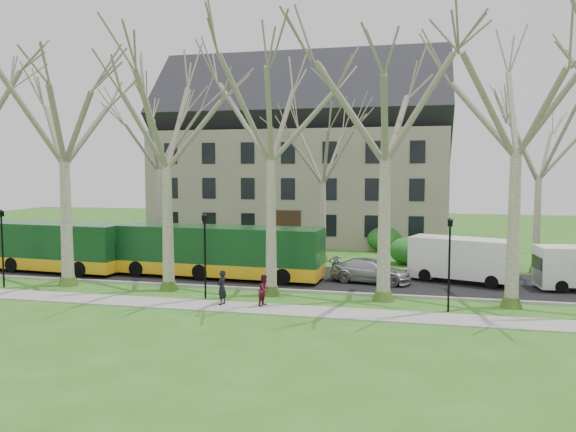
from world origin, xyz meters
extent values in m
plane|color=#2E661D|center=(0.00, 0.00, 0.00)|extent=(120.00, 120.00, 0.00)
cube|color=gray|center=(0.00, -2.50, 0.03)|extent=(70.00, 2.00, 0.06)
cube|color=black|center=(0.00, 5.50, 0.03)|extent=(80.00, 8.00, 0.06)
cube|color=#A5A39E|center=(0.00, 1.50, 0.07)|extent=(80.00, 0.25, 0.14)
cube|color=gray|center=(-6.00, 24.00, 5.00)|extent=(26.00, 12.00, 10.00)
cylinder|color=black|center=(-18.00, -1.00, 2.00)|extent=(0.10, 0.10, 4.00)
cube|color=black|center=(-18.00, -1.00, 4.15)|extent=(0.22, 0.22, 0.30)
cylinder|color=black|center=(-6.00, -1.00, 2.00)|extent=(0.10, 0.10, 4.00)
cube|color=black|center=(-6.00, -1.00, 4.15)|extent=(0.22, 0.22, 0.30)
cylinder|color=black|center=(6.00, -1.00, 2.00)|extent=(0.10, 0.10, 4.00)
cube|color=black|center=(6.00, -1.00, 4.15)|extent=(0.22, 0.22, 0.30)
ellipsoid|color=#19591E|center=(-16.00, 12.00, 1.00)|extent=(2.60, 2.60, 2.00)
ellipsoid|color=#19591E|center=(-10.00, 12.00, 1.00)|extent=(2.60, 2.60, 2.00)
ellipsoid|color=#19591E|center=(4.00, 12.00, 1.00)|extent=(2.60, 2.60, 2.00)
ellipsoid|color=#19591E|center=(10.00, 12.00, 1.00)|extent=(2.60, 2.60, 2.00)
ellipsoid|color=#19591E|center=(-18.00, 18.00, 1.00)|extent=(2.60, 2.60, 2.00)
ellipsoid|color=#19591E|center=(2.00, 18.00, 1.00)|extent=(2.60, 2.60, 2.00)
imported|color=#A1A1A6|center=(1.96, 4.80, 0.74)|extent=(4.92, 2.64, 1.36)
imported|color=black|center=(-4.67, -2.23, 0.90)|extent=(0.50, 0.67, 1.67)
imported|color=maroon|center=(-2.60, -1.97, 0.82)|extent=(0.73, 0.85, 1.51)
camera|label=1|loc=(4.44, -27.67, 6.60)|focal=35.00mm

